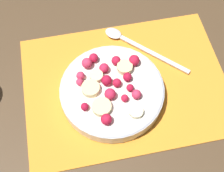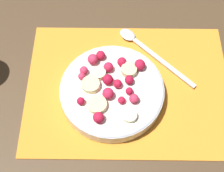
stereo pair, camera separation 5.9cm
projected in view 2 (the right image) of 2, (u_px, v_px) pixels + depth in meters
The scene contains 4 objects.
ground_plane at pixel (128, 87), 0.64m from camera, with size 3.00×3.00×0.00m, color #4C3823.
placemat at pixel (128, 87), 0.64m from camera, with size 0.41×0.30×0.01m.
fruit_bowl at pixel (112, 90), 0.61m from camera, with size 0.20×0.20×0.05m.
spoon at pixel (143, 46), 0.68m from camera, with size 0.16×0.16×0.01m.
Camera 2 is at (0.03, 0.30, 0.56)m, focal length 50.00 mm.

